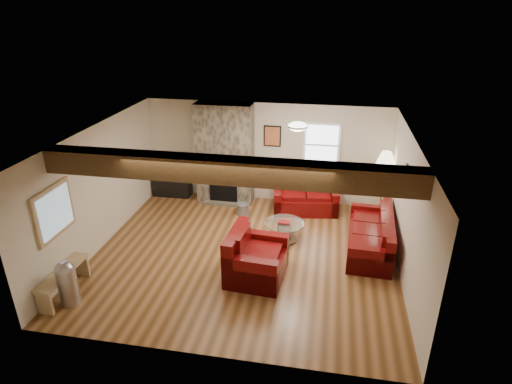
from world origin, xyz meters
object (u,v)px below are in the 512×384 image
loveseat (305,195)px  sofa_three (370,233)px  tv_cabinet (173,187)px  coffee_table (284,231)px  television (171,169)px  armchair_red (257,255)px  floor_lamp (386,162)px

loveseat → sofa_three: bearing=-56.6°
loveseat → tv_cabinet: size_ratio=1.58×
coffee_table → television: 3.68m
sofa_three → armchair_red: (-2.11, -1.33, 0.07)m
floor_lamp → coffee_table: bearing=-145.8°
sofa_three → armchair_red: bearing=-54.5°
loveseat → armchair_red: armchair_red is taller
coffee_table → television: (-3.16, 1.81, 0.53)m
coffee_table → loveseat: bearing=77.5°
tv_cabinet → television: (0.00, 0.00, 0.49)m
sofa_three → tv_cabinet: bearing=-107.7°
sofa_three → floor_lamp: size_ratio=1.23×
coffee_table → floor_lamp: floor_lamp is taller
sofa_three → armchair_red: size_ratio=1.78×
armchair_red → television: television is taller
sofa_three → loveseat: (-1.43, 1.59, 0.01)m
tv_cabinet → floor_lamp: (5.25, -0.39, 1.17)m
floor_lamp → tv_cabinet: bearing=175.7°
tv_cabinet → loveseat: bearing=-4.9°
sofa_three → television: (-4.93, 1.89, 0.34)m
coffee_table → floor_lamp: bearing=34.2°
tv_cabinet → floor_lamp: 5.39m
sofa_three → loveseat: bearing=-134.7°
television → floor_lamp: 5.31m
armchair_red → coffee_table: (0.34, 1.41, -0.25)m
sofa_three → floor_lamp: bearing=171.1°
loveseat → coffee_table: size_ratio=1.79×
tv_cabinet → television: television is taller
armchair_red → television: bearing=45.7°
tv_cabinet → floor_lamp: floor_lamp is taller
loveseat → floor_lamp: floor_lamp is taller
tv_cabinet → floor_lamp: bearing=-4.3°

